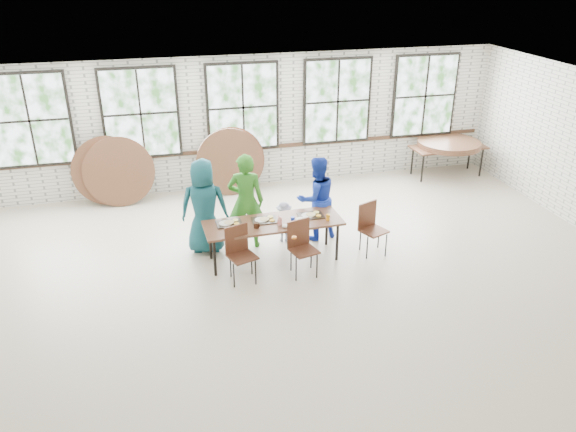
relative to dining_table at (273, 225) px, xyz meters
The scene contains 13 objects.
room 3.75m from the dining_table, 87.69° to the left, with size 12.00×12.00×12.00m.
dining_table is the anchor object (origin of this frame).
chair_near_left 0.85m from the dining_table, 144.78° to the right, with size 0.53×0.52×0.95m.
chair_near_right 0.65m from the dining_table, 56.56° to the right, with size 0.51×0.50×0.95m.
chair_spare 1.77m from the dining_table, ahead, with size 0.54×0.54×0.95m.
adult_teal 1.30m from the dining_table, 149.70° to the left, with size 0.85×0.56×1.75m, color #164254.
adult_green 0.77m from the dining_table, 118.72° to the left, with size 0.65×0.43×1.79m, color #2B701E.
toddler 0.79m from the dining_table, 61.76° to the left, with size 0.51×0.29×0.79m, color #151440.
adult_blue 1.18m from the dining_table, 33.65° to the left, with size 0.79×0.61×1.62m, color #1833A8.
storage_table 5.88m from the dining_table, 31.11° to the left, with size 1.83×0.83×0.74m.
tabletop_clutter 0.14m from the dining_table, 14.32° to the right, with size 1.95×0.58×0.11m.
round_tops_stacked 5.88m from the dining_table, 31.11° to the left, with size 1.50×1.50×0.13m.
round_tops_leaning 3.59m from the dining_table, 114.48° to the left, with size 4.17×0.44×1.49m.
Camera 1 is at (-2.06, -7.67, 4.97)m, focal length 35.00 mm.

